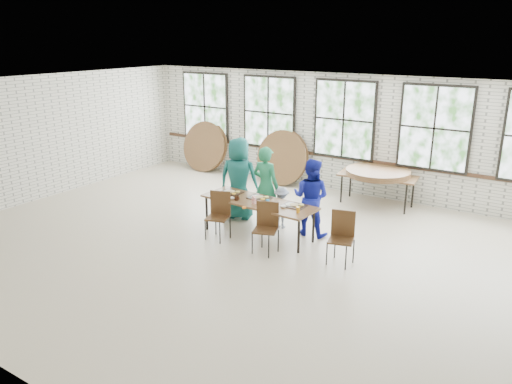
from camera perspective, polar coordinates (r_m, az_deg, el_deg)
room at (r=12.74m, az=10.03°, el=7.94°), size 12.00×12.00×12.00m
dining_table at (r=9.91m, az=0.28°, el=-1.32°), size 2.45×0.97×0.74m
chair_near_left at (r=9.90m, az=-4.25°, el=-2.19°), size 0.52×0.51×0.95m
chair_near_right at (r=9.26m, az=1.21°, el=-3.55°), size 0.53×0.52×0.95m
chair_spare at (r=8.95m, az=9.80°, el=-4.60°), size 0.51×0.50×0.95m
adult_teal at (r=10.85m, az=-1.97°, el=1.55°), size 1.01×0.79×1.81m
adult_green at (r=10.50m, az=1.12°, el=0.69°), size 0.64×0.44×1.70m
toddler at (r=10.44m, az=2.91°, el=-1.78°), size 0.62×0.42×0.88m
adult_blue at (r=10.03m, az=6.29°, el=-0.59°), size 0.81×0.65×1.58m
storage_table at (r=12.09m, az=13.72°, el=1.65°), size 1.87×0.92×0.74m
tabletop_clutter at (r=9.83m, az=0.81°, el=-1.02°), size 2.00×0.62×0.11m
round_tops_stacked at (r=12.06m, az=13.76°, el=2.19°), size 1.50×1.50×0.13m
round_tops_leaning at (r=14.18m, az=-1.64°, el=4.66°), size 4.17×0.52×1.47m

